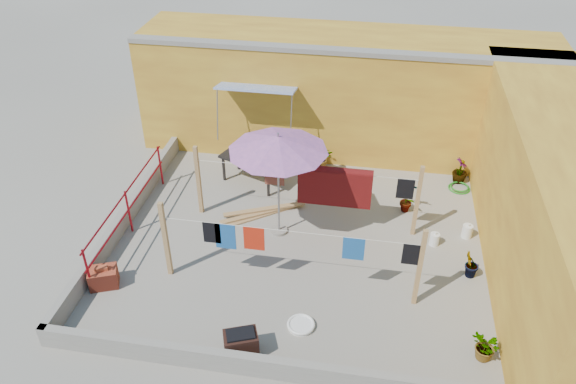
# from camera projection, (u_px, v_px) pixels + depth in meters

# --- Properties ---
(ground) EXTENTS (80.00, 80.00, 0.00)m
(ground) POSITION_uv_depth(u_px,v_px,m) (299.00, 244.00, 12.53)
(ground) COLOR #9E998E
(ground) RESTS_ON ground
(wall_back) EXTENTS (11.00, 3.27, 3.21)m
(wall_back) POSITION_uv_depth(u_px,v_px,m) (344.00, 92.00, 15.37)
(wall_back) COLOR gold
(wall_back) RESTS_ON ground
(wall_right) EXTENTS (2.40, 9.00, 3.20)m
(wall_right) POSITION_uv_depth(u_px,v_px,m) (564.00, 209.00, 10.90)
(wall_right) COLOR gold
(wall_right) RESTS_ON ground
(parapet_front) EXTENTS (8.30, 0.16, 0.44)m
(parapet_front) POSITION_uv_depth(u_px,v_px,m) (267.00, 367.00, 9.50)
(parapet_front) COLOR gray
(parapet_front) RESTS_ON ground
(parapet_left) EXTENTS (0.16, 7.30, 0.44)m
(parapet_left) POSITION_uv_depth(u_px,v_px,m) (125.00, 217.00, 12.98)
(parapet_left) COLOR gray
(parapet_left) RESTS_ON ground
(red_railing) EXTENTS (0.05, 4.20, 1.10)m
(red_railing) POSITION_uv_depth(u_px,v_px,m) (128.00, 206.00, 12.50)
(red_railing) COLOR maroon
(red_railing) RESTS_ON ground
(clothesline_rig) EXTENTS (5.09, 2.35, 1.80)m
(clothesline_rig) POSITION_uv_depth(u_px,v_px,m) (327.00, 194.00, 12.30)
(clothesline_rig) COLOR tan
(clothesline_rig) RESTS_ON ground
(patio_umbrella) EXTENTS (2.68, 2.68, 2.56)m
(patio_umbrella) POSITION_uv_depth(u_px,v_px,m) (278.00, 144.00, 11.59)
(patio_umbrella) COLOR gray
(patio_umbrella) RESTS_ON ground
(outdoor_table) EXTENTS (1.76, 1.33, 0.74)m
(outdoor_table) POSITION_uv_depth(u_px,v_px,m) (252.00, 160.00, 14.23)
(outdoor_table) COLOR black
(outdoor_table) RESTS_ON ground
(brick_stack) EXTENTS (0.67, 0.59, 0.49)m
(brick_stack) POSITION_uv_depth(u_px,v_px,m) (103.00, 277.00, 11.33)
(brick_stack) COLOR #9E3624
(brick_stack) RESTS_ON ground
(lumber_pile) EXTENTS (1.92, 1.37, 0.13)m
(lumber_pile) POSITION_uv_depth(u_px,v_px,m) (260.00, 213.00, 13.37)
(lumber_pile) COLOR tan
(lumber_pile) RESTS_ON ground
(brazier) EXTENTS (0.69, 0.58, 0.53)m
(brazier) POSITION_uv_depth(u_px,v_px,m) (241.00, 344.00, 9.86)
(brazier) COLOR black
(brazier) RESTS_ON ground
(white_basin) EXTENTS (0.53, 0.53, 0.09)m
(white_basin) POSITION_uv_depth(u_px,v_px,m) (301.00, 325.00, 10.50)
(white_basin) COLOR silver
(white_basin) RESTS_ON ground
(water_jug_a) EXTENTS (0.23, 0.23, 0.36)m
(water_jug_a) POSITION_uv_depth(u_px,v_px,m) (467.00, 231.00, 12.64)
(water_jug_a) COLOR silver
(water_jug_a) RESTS_ON ground
(water_jug_b) EXTENTS (0.21, 0.21, 0.33)m
(water_jug_b) POSITION_uv_depth(u_px,v_px,m) (434.00, 239.00, 12.43)
(water_jug_b) COLOR silver
(water_jug_b) RESTS_ON ground
(green_hose) EXTENTS (0.56, 0.56, 0.08)m
(green_hose) POSITION_uv_depth(u_px,v_px,m) (459.00, 187.00, 14.32)
(green_hose) COLOR #1F7C1B
(green_hose) RESTS_ON ground
(plant_back_a) EXTENTS (0.71, 0.62, 0.77)m
(plant_back_a) POSITION_uv_depth(u_px,v_px,m) (320.00, 157.00, 14.91)
(plant_back_a) COLOR #235418
(plant_back_a) RESTS_ON ground
(plant_back_b) EXTENTS (0.39, 0.39, 0.68)m
(plant_back_b) POSITION_uv_depth(u_px,v_px,m) (460.00, 171.00, 14.43)
(plant_back_b) COLOR #235418
(plant_back_b) RESTS_ON ground
(plant_right_a) EXTENTS (0.54, 0.44, 0.90)m
(plant_right_a) POSITION_uv_depth(u_px,v_px,m) (407.00, 195.00, 13.30)
(plant_right_a) COLOR #235418
(plant_right_a) RESTS_ON ground
(plant_right_b) EXTENTS (0.45, 0.45, 0.64)m
(plant_right_b) POSITION_uv_depth(u_px,v_px,m) (471.00, 265.00, 11.48)
(plant_right_b) COLOR #235418
(plant_right_b) RESTS_ON ground
(plant_right_c) EXTENTS (0.60, 0.64, 0.58)m
(plant_right_c) POSITION_uv_depth(u_px,v_px,m) (487.00, 348.00, 9.75)
(plant_right_c) COLOR #235418
(plant_right_c) RESTS_ON ground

